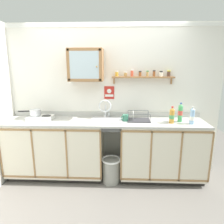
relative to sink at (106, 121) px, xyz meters
name	(u,v)px	position (x,y,z in m)	size (l,w,h in m)	color
floor	(103,193)	(-0.03, -0.50, -0.95)	(6.18, 6.18, 0.00)	slate
back_wall	(106,100)	(-0.03, 0.27, 0.29)	(3.78, 0.07, 2.47)	silver
lower_cabinet_run	(56,149)	(-0.83, -0.04, -0.48)	(1.55, 0.59, 0.94)	black
lower_cabinet_run_right	(162,151)	(0.89, -0.04, -0.48)	(1.33, 0.59, 0.94)	black
countertop	(104,122)	(-0.03, -0.04, 0.00)	(3.14, 0.61, 0.03)	#B2B2AD
backsplash	(106,114)	(-0.03, 0.24, 0.06)	(3.14, 0.02, 0.08)	#B2B2AD
sink	(106,121)	(0.00, 0.00, 0.00)	(0.49, 0.42, 0.45)	silver
hot_plate_stove	(41,118)	(-1.05, -0.04, 0.05)	(0.36, 0.31, 0.07)	silver
saucepan	(35,112)	(-1.14, -0.02, 0.13)	(0.34, 0.17, 0.09)	silver
bottle_soda_green_0	(180,113)	(1.14, -0.05, 0.16)	(0.07, 0.07, 0.30)	#4CB266
bottle_juice_amber_1	(172,116)	(1.00, -0.12, 0.13)	(0.08, 0.08, 0.26)	gold
bottle_water_blue_2	(192,116)	(1.28, -0.15, 0.13)	(0.07, 0.07, 0.27)	#8CB7E0
dish_rack	(138,119)	(0.50, -0.01, 0.04)	(0.35, 0.27, 0.15)	#333338
mug	(125,118)	(0.30, -0.03, 0.07)	(0.12, 0.10, 0.10)	#337259
wall_cabinet	(86,65)	(-0.32, 0.10, 0.87)	(0.53, 0.32, 0.49)	#996B42
spice_shelf	(143,76)	(0.58, 0.18, 0.70)	(0.99, 0.14, 0.23)	#996B42
warning_sign	(109,93)	(0.03, 0.24, 0.42)	(0.16, 0.01, 0.21)	#B2261E
trash_bin	(111,170)	(0.09, -0.20, -0.74)	(0.31, 0.31, 0.40)	gray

